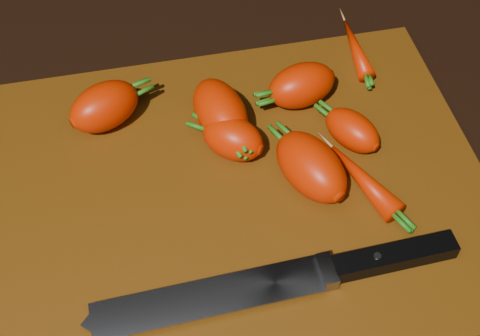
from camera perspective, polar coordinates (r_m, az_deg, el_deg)
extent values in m
cube|color=black|center=(0.69, 0.17, -2.42)|extent=(2.00, 2.00, 0.01)
cube|color=#763E0A|center=(0.68, 0.17, -1.88)|extent=(0.50, 0.40, 0.01)
ellipsoid|color=red|center=(0.73, -11.50, 5.17)|extent=(0.09, 0.08, 0.05)
ellipsoid|color=red|center=(0.69, -0.63, 2.57)|extent=(0.08, 0.08, 0.05)
ellipsoid|color=red|center=(0.71, -1.70, 4.85)|extent=(0.07, 0.10, 0.05)
ellipsoid|color=red|center=(0.66, 6.08, 0.10)|extent=(0.08, 0.10, 0.05)
ellipsoid|color=red|center=(0.74, 5.28, 7.04)|extent=(0.09, 0.06, 0.05)
ellipsoid|color=red|center=(0.71, 9.56, 3.19)|extent=(0.07, 0.08, 0.04)
ellipsoid|color=red|center=(0.82, 9.83, 10.09)|extent=(0.02, 0.10, 0.02)
ellipsoid|color=red|center=(0.68, 10.45, -0.95)|extent=(0.06, 0.10, 0.03)
cube|color=gray|center=(0.61, -12.65, -12.82)|extent=(0.21, 0.04, 0.00)
cube|color=gray|center=(0.61, -2.15, -10.87)|extent=(0.01, 0.03, 0.02)
cube|color=black|center=(0.61, 3.94, -9.56)|extent=(0.12, 0.03, 0.02)
cylinder|color=#B2B2B7|center=(0.60, 2.32, -9.55)|extent=(0.01, 0.01, 0.00)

